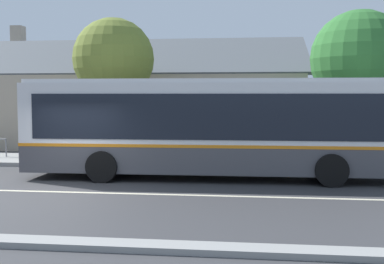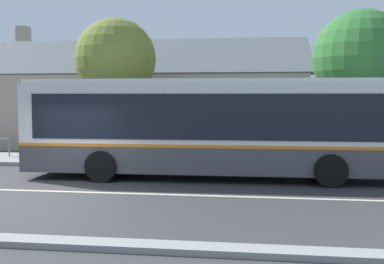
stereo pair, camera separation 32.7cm
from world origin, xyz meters
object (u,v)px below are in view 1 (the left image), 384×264
object	(u,v)px
bench_down_street	(172,151)
street_tree_primary	(359,59)
street_tree_secondary	(113,61)
transit_bus	(210,125)
bench_by_building	(70,149)

from	to	relation	value
bench_down_street	street_tree_primary	size ratio (longest dim) A/B	0.26
street_tree_secondary	bench_down_street	bearing A→B (deg)	-29.57
transit_bus	street_tree_secondary	distance (m)	6.53
bench_by_building	street_tree_primary	size ratio (longest dim) A/B	0.26
bench_by_building	transit_bus	bearing A→B (deg)	-25.22
bench_by_building	bench_down_street	world-z (taller)	same
transit_bus	street_tree_secondary	world-z (taller)	street_tree_secondary
transit_bus	street_tree_secondary	xyz separation A→B (m)	(-4.48, 4.08, 2.42)
street_tree_secondary	street_tree_primary	bearing A→B (deg)	0.75
bench_by_building	bench_down_street	size ratio (longest dim) A/B	1.00
bench_down_street	street_tree_secondary	bearing A→B (deg)	150.43
bench_by_building	street_tree_secondary	size ratio (longest dim) A/B	0.27
transit_bus	street_tree_primary	distance (m)	7.45
street_tree_secondary	transit_bus	bearing A→B (deg)	-42.36
transit_bus	bench_by_building	bearing A→B (deg)	154.78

